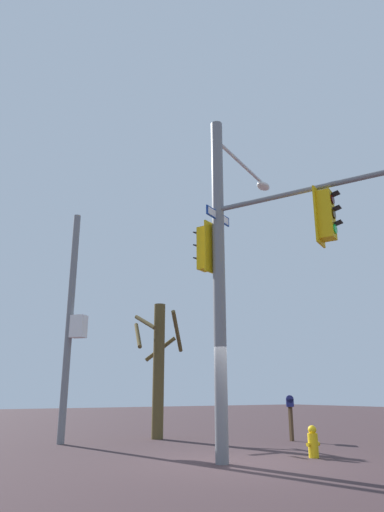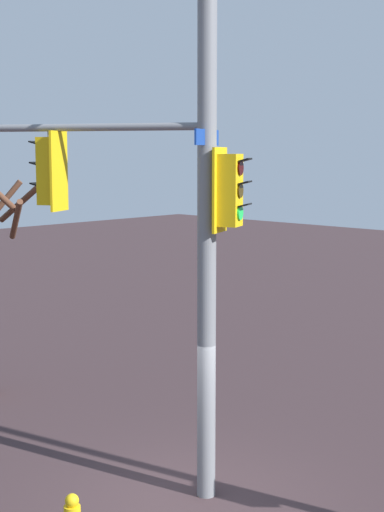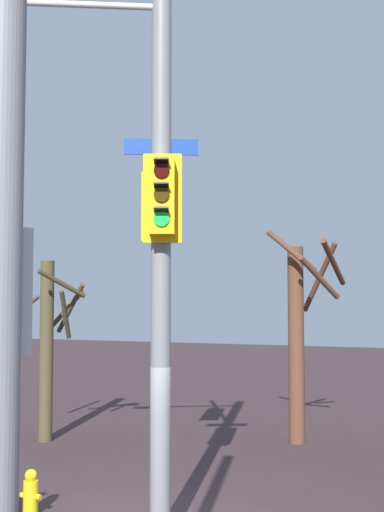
{
  "view_description": "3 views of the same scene",
  "coord_description": "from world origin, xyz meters",
  "views": [
    {
      "loc": [
        -6.72,
        -8.77,
        1.48
      ],
      "look_at": [
        -0.89,
        0.54,
        4.73
      ],
      "focal_mm": 32.56,
      "sensor_mm": 36.0,
      "label": 1
    },
    {
      "loc": [
        8.31,
        8.17,
        5.53
      ],
      "look_at": [
        -0.62,
        -0.42,
        3.84
      ],
      "focal_mm": 54.06,
      "sensor_mm": 36.0,
      "label": 2
    },
    {
      "loc": [
        -4.35,
        8.82,
        3.48
      ],
      "look_at": [
        -0.81,
        -0.09,
        4.12
      ],
      "focal_mm": 45.76,
      "sensor_mm": 36.0,
      "label": 3
    }
  ],
  "objects": [
    {
      "name": "bare_tree_behind_pole",
      "position": [
        5.0,
        -5.01,
        2.42
      ],
      "size": [
        1.77,
        1.87,
        4.44
      ],
      "color": "#483E27",
      "rests_on": "ground"
    },
    {
      "name": "fire_hydrant",
      "position": [
        2.05,
        -0.22,
        0.34
      ],
      "size": [
        0.38,
        0.24,
        0.73
      ],
      "color": "yellow",
      "rests_on": "ground"
    },
    {
      "name": "bare_tree_across_street",
      "position": [
        -0.88,
        -7.04,
        2.68
      ],
      "size": [
        1.66,
        2.13,
        5.17
      ],
      "color": "brown",
      "rests_on": "ground"
    },
    {
      "name": "main_signal_pole_assembly",
      "position": [
        -0.08,
        -0.18,
        4.75
      ],
      "size": [
        3.63,
        5.33,
        8.38
      ],
      "rotation": [
        0.0,
        0.0,
        5.17
      ],
      "color": "slate",
      "rests_on": "ground"
    }
  ]
}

